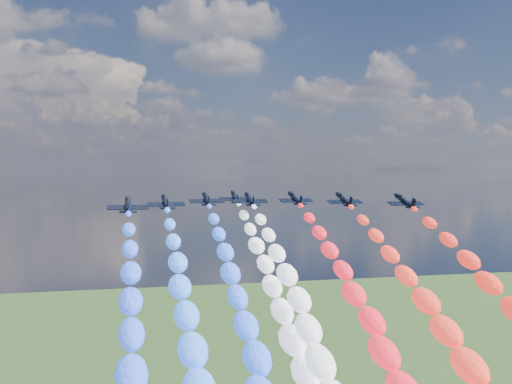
{
  "coord_description": "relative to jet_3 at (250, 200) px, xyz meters",
  "views": [
    {
      "loc": [
        -29.7,
        -126.01,
        101.86
      ],
      "look_at": [
        0.0,
        4.0,
        96.97
      ],
      "focal_mm": 42.31,
      "sensor_mm": 36.0,
      "label": 1
    }
  ],
  "objects": [
    {
      "name": "jet_0",
      "position": [
        -27.97,
        -16.41,
        0.0
      ],
      "size": [
        8.16,
        11.07,
        5.46
      ],
      "primitive_type": null,
      "rotation": [
        0.3,
        0.0,
        -0.01
      ],
      "color": "black"
    },
    {
      "name": "jet_1",
      "position": [
        -19.99,
        -7.39,
        0.0
      ],
      "size": [
        8.39,
        11.24,
        5.46
      ],
      "primitive_type": null,
      "rotation": [
        0.3,
        0.0,
        0.03
      ],
      "color": "black"
    },
    {
      "name": "jet_2",
      "position": [
        -9.61,
        3.7,
        0.0
      ],
      "size": [
        8.02,
        10.98,
        5.46
      ],
      "primitive_type": null,
      "rotation": [
        0.3,
        0.0,
        -0.0
      ],
      "color": "black"
    },
    {
      "name": "trail_2",
      "position": [
        -9.61,
        -44.14,
        -23.2
      ],
      "size": [
        5.77,
        92.74,
        49.47
      ],
      "primitive_type": null,
      "color": "#2D5BFF"
    },
    {
      "name": "jet_3",
      "position": [
        0.0,
        0.0,
        0.0
      ],
      "size": [
        8.03,
        10.98,
        5.46
      ],
      "primitive_type": null,
      "rotation": [
        0.3,
        0.0,
        -0.0
      ],
      "color": "black"
    },
    {
      "name": "trail_3",
      "position": [
        0.0,
        -47.84,
        -23.2
      ],
      "size": [
        5.77,
        92.74,
        49.47
      ],
      "primitive_type": null,
      "color": "white"
    },
    {
      "name": "jet_4",
      "position": [
        -1.12,
        12.41,
        0.0
      ],
      "size": [
        8.3,
        11.18,
        5.46
      ],
      "primitive_type": null,
      "rotation": [
        0.3,
        0.0,
        -0.03
      ],
      "color": "black"
    },
    {
      "name": "trail_4",
      "position": [
        -1.12,
        -35.42,
        -23.2
      ],
      "size": [
        5.77,
        92.74,
        49.47
      ],
      "primitive_type": null,
      "color": "white"
    },
    {
      "name": "jet_5",
      "position": [
        11.55,
        1.89,
        0.0
      ],
      "size": [
        8.7,
        11.46,
        5.46
      ],
      "primitive_type": null,
      "rotation": [
        0.3,
        0.0,
        0.06
      ],
      "color": "black"
    },
    {
      "name": "trail_5",
      "position": [
        11.55,
        -45.94,
        -23.2
      ],
      "size": [
        5.77,
        92.74,
        49.47
      ],
      "primitive_type": null,
      "color": "red"
    },
    {
      "name": "jet_6",
      "position": [
        20.84,
        -6.21,
        0.0
      ],
      "size": [
        8.36,
        11.22,
        5.46
      ],
      "primitive_type": null,
      "rotation": [
        0.3,
        0.0,
        0.03
      ],
      "color": "black"
    },
    {
      "name": "trail_6",
      "position": [
        20.84,
        -54.05,
        -23.2
      ],
      "size": [
        5.77,
        92.74,
        49.47
      ],
      "primitive_type": null,
      "color": "#F73122"
    },
    {
      "name": "jet_7",
      "position": [
        31.21,
        -15.76,
        0.0
      ],
      "size": [
        8.41,
        11.26,
        5.46
      ],
      "primitive_type": null,
      "rotation": [
        0.3,
        0.0,
        0.04
      ],
      "color": "black"
    }
  ]
}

